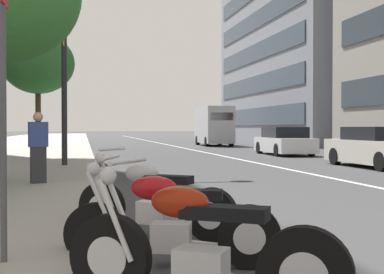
% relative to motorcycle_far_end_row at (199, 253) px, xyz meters
% --- Properties ---
extents(sidewalk_right_plaza, '(160.00, 10.46, 0.15)m').
position_rel_motorcycle_far_end_row_xyz_m(sidewalk_right_plaza, '(30.24, 5.64, -0.35)').
color(sidewalk_right_plaza, '#A39E93').
rests_on(sidewalk_right_plaza, ground).
extents(lane_centre_stripe, '(110.00, 0.16, 0.01)m').
position_rel_motorcycle_far_end_row_xyz_m(lane_centre_stripe, '(35.24, -5.70, -0.42)').
color(lane_centre_stripe, silver).
rests_on(lane_centre_stripe, ground).
extents(motorcycle_far_end_row, '(1.25, 1.94, 1.12)m').
position_rel_motorcycle_far_end_row_xyz_m(motorcycle_far_end_row, '(0.00, 0.00, 0.00)').
color(motorcycle_far_end_row, black).
rests_on(motorcycle_far_end_row, ground).
extents(motorcycle_under_tarp, '(0.85, 2.08, 1.09)m').
position_rel_motorcycle_far_end_row_xyz_m(motorcycle_under_tarp, '(1.26, 0.02, -0.02)').
color(motorcycle_under_tarp, black).
rests_on(motorcycle_under_tarp, ground).
extents(motorcycle_nearest_camera, '(1.35, 1.85, 1.10)m').
position_rel_motorcycle_far_end_row_xyz_m(motorcycle_nearest_camera, '(2.72, -0.00, -0.01)').
color(motorcycle_nearest_camera, black).
rests_on(motorcycle_nearest_camera, ground).
extents(car_lead_in_lane, '(4.64, 1.82, 1.39)m').
position_rel_motorcycle_far_end_row_xyz_m(car_lead_in_lane, '(12.61, -9.01, 0.23)').
color(car_lead_in_lane, beige).
rests_on(car_lead_in_lane, ground).
extents(car_mid_block_traffic, '(4.63, 2.04, 1.39)m').
position_rel_motorcycle_far_end_row_xyz_m(car_mid_block_traffic, '(21.22, -9.00, 0.23)').
color(car_mid_block_traffic, silver).
rests_on(car_mid_block_traffic, ground).
extents(delivery_van_ahead, '(5.72, 2.21, 2.91)m').
position_rel_motorcycle_far_end_row_xyz_m(delivery_van_ahead, '(35.14, -8.81, 1.12)').
color(delivery_van_ahead, '#B7B7BC').
rests_on(delivery_van_ahead, ground).
extents(parking_sign_by_curb, '(0.32, 0.06, 2.76)m').
position_rel_motorcycle_far_end_row_xyz_m(parking_sign_by_curb, '(1.16, 1.54, 1.37)').
color(parking_sign_by_curb, '#47494C').
rests_on(parking_sign_by_curb, sidewalk_right_plaza).
extents(street_lamp_with_banners, '(1.26, 2.34, 7.74)m').
position_rel_motorcycle_far_end_row_xyz_m(street_lamp_with_banners, '(13.80, 1.11, 4.39)').
color(street_lamp_with_banners, '#232326').
rests_on(street_lamp_with_banners, sidewalk_right_plaza).
extents(street_tree_near_plaza_corner, '(2.91, 2.91, 5.05)m').
position_rel_motorcycle_far_end_row_xyz_m(street_tree_near_plaza_corner, '(18.36, 2.63, 3.52)').
color(street_tree_near_plaza_corner, '#473323').
rests_on(street_tree_near_plaza_corner, sidewalk_right_plaza).
extents(pedestrian_on_plaza, '(0.34, 0.45, 1.55)m').
position_rel_motorcycle_far_end_row_xyz_m(pedestrian_on_plaza, '(8.18, 1.81, 0.50)').
color(pedestrian_on_plaza, '#2D2D33').
rests_on(pedestrian_on_plaza, sidewalk_right_plaza).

